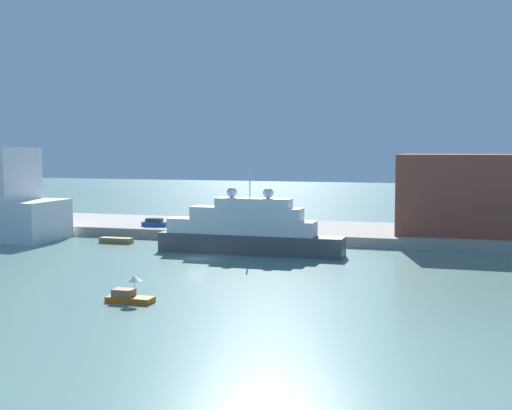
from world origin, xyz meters
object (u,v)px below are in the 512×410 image
Objects in this scene: small_motorboat at (129,294)px; large_yacht at (247,231)px; harbor_building at (465,194)px; person_figure at (173,222)px; parked_car at (155,223)px; mooring_bollard at (234,229)px; work_barge at (116,240)px.

large_yacht is at bearing 87.60° from small_motorboat.
harbor_building reaches higher than person_figure.
mooring_bollard is (14.59, -3.15, -0.13)m from parked_car.
large_yacht is at bearing -62.99° from mooring_bollard.
harbor_building is (28.91, 50.69, 6.56)m from small_motorboat.
person_figure is (-44.73, -5.15, -5.05)m from harbor_building.
harbor_building reaches higher than mooring_bollard.
small_motorboat is at bearing -59.83° from work_barge.
harbor_building is at bearing 17.41° from work_barge.
parked_car is (-18.90, 45.27, 1.26)m from small_motorboat.
large_yacht is 1.32× the size of harbor_building.
harbor_building is 34.73m from mooring_bollard.
mooring_bollard is at bearing 95.84° from small_motorboat.
small_motorboat is at bearing -84.16° from mooring_bollard.
large_yacht is at bearing -40.10° from person_figure.
mooring_bollard reaches higher than work_barge.
work_barge is 52.21m from harbor_building.
parked_car is 5.02× the size of mooring_bollard.
small_motorboat is 1.04× the size of parked_car.
large_yacht is 5.81× the size of small_motorboat.
harbor_building reaches higher than work_barge.
mooring_bollard is (-5.61, 11.01, -1.15)m from large_yacht.
harbor_building is at bearing 14.46° from mooring_bollard.
large_yacht reaches higher than parked_car.
small_motorboat reaches higher than mooring_bollard.
small_motorboat is 2.55× the size of person_figure.
work_barge is at bearing 120.17° from small_motorboat.
person_figure is at bearing 65.80° from work_barge.
work_barge is (-21.77, 4.09, -2.63)m from large_yacht.
harbor_building is at bearing 60.30° from small_motorboat.
small_motorboat is 49.07m from parked_car.
person_figure reaches higher than small_motorboat.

